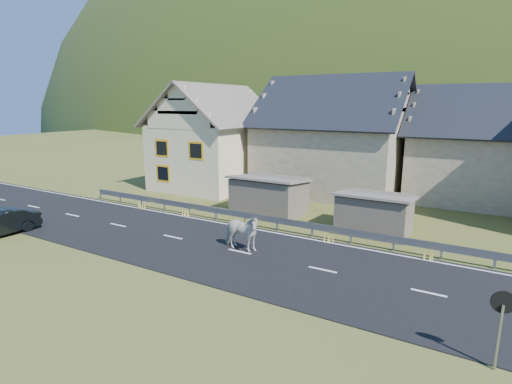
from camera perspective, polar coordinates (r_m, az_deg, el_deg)
The scene contains 13 objects.
ground at distance 18.36m, azimuth -2.36°, elevation -8.62°, with size 160.00×160.00×0.00m, color #434C19.
road at distance 18.36m, azimuth -2.37°, elevation -8.57°, with size 60.00×7.00×0.04m, color black.
lane_markings at distance 18.35m, azimuth -2.37°, elevation -8.49°, with size 60.00×6.60×0.01m, color silver.
guardrail at distance 21.20m, azimuth 3.02°, elevation -4.10°, with size 28.10×0.09×0.75m.
shed_left at distance 24.38m, azimuth 1.92°, elevation -0.57°, with size 4.30×3.30×2.40m, color #6B5E51.
shed_right at distance 21.68m, azimuth 16.55°, elevation -3.04°, with size 3.80×2.90×2.20m, color #6B5E51.
house_cream at distance 32.77m, azimuth -5.86°, elevation 8.50°, with size 7.80×9.80×8.30m.
house_stone_a at distance 31.20m, azimuth 11.18°, elevation 8.64°, with size 10.80×9.80×8.90m.
house_stone_b at distance 31.47m, azimuth 29.96°, elevation 6.52°, with size 9.80×8.80×8.10m.
mountain at distance 196.24m, azimuth 28.88°, elevation 3.18°, with size 440.00×280.00×260.00m, color #2B3915.
conifer_patch at distance 140.02m, azimuth 3.13°, elevation 12.27°, with size 76.00×50.00×28.00m, color black.
horse at distance 18.27m, azimuth -2.22°, elevation -5.72°, with size 2.05×0.93×1.73m, color beige.
traffic_mirror at distance 11.98m, azimuth 31.73°, elevation -14.45°, with size 0.59×0.20×2.14m.
Camera 1 is at (9.30, -14.38, 6.63)m, focal length 28.00 mm.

